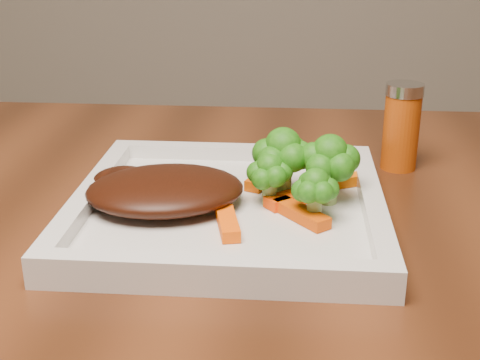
{
  "coord_description": "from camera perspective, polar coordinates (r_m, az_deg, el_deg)",
  "views": [
    {
      "loc": [
        -0.11,
        -0.6,
        1.0
      ],
      "look_at": [
        -0.15,
        -0.06,
        0.79
      ],
      "focal_mm": 50.0,
      "sensor_mm": 36.0,
      "label": 1
    }
  ],
  "objects": [
    {
      "name": "carrot_3",
      "position": [
        0.64,
        8.19,
        -0.16
      ],
      "size": [
        0.05,
        0.03,
        0.01
      ],
      "primitive_type": "cube",
      "rotation": [
        0.0,
        0.0,
        0.46
      ],
      "color": "#D35A03",
      "rests_on": "plate"
    },
    {
      "name": "spice_shaker",
      "position": [
        0.72,
        13.61,
        4.44
      ],
      "size": [
        0.04,
        0.04,
        0.09
      ],
      "primitive_type": "cylinder",
      "rotation": [
        0.0,
        0.0,
        -0.06
      ],
      "color": "#A23D09",
      "rests_on": "dining_table"
    },
    {
      "name": "carrot_4",
      "position": [
        0.64,
        2.09,
        0.23
      ],
      "size": [
        0.04,
        0.06,
        0.01
      ],
      "primitive_type": "cube",
      "rotation": [
        0.0,
        0.0,
        1.19
      ],
      "color": "#C84803",
      "rests_on": "plate"
    },
    {
      "name": "broccoli_0",
      "position": [
        0.6,
        3.66,
        1.67
      ],
      "size": [
        0.06,
        0.06,
        0.07
      ],
      "primitive_type": null,
      "rotation": [
        0.0,
        0.0,
        -0.05
      ],
      "color": "#236E12",
      "rests_on": "plate"
    },
    {
      "name": "carrot_2",
      "position": [
        0.55,
        -1.06,
        -3.7
      ],
      "size": [
        0.03,
        0.06,
        0.01
      ],
      "primitive_type": "cube",
      "rotation": [
        0.0,
        0.0,
        1.78
      ],
      "color": "#FF5304",
      "rests_on": "plate"
    },
    {
      "name": "steak",
      "position": [
        0.59,
        -6.41,
        -0.83
      ],
      "size": [
        0.16,
        0.14,
        0.03
      ],
      "primitive_type": "ellipsoid",
      "rotation": [
        0.0,
        0.0,
        0.23
      ],
      "color": "#361308",
      "rests_on": "plate"
    },
    {
      "name": "plate",
      "position": [
        0.6,
        -0.96,
        -2.75
      ],
      "size": [
        0.27,
        0.27,
        0.01
      ],
      "primitive_type": "cube",
      "color": "silver",
      "rests_on": "dining_table"
    },
    {
      "name": "broccoli_3",
      "position": [
        0.59,
        2.55,
        0.7
      ],
      "size": [
        0.06,
        0.06,
        0.06
      ],
      "primitive_type": null,
      "rotation": [
        0.0,
        0.0,
        0.27
      ],
      "color": "#2C6510",
      "rests_on": "plate"
    },
    {
      "name": "broccoli_1",
      "position": [
        0.59,
        7.61,
        0.97
      ],
      "size": [
        0.07,
        0.07,
        0.06
      ],
      "primitive_type": null,
      "rotation": [
        0.0,
        0.0,
        -0.1
      ],
      "color": "#236B11",
      "rests_on": "plate"
    },
    {
      "name": "carrot_5",
      "position": [
        0.57,
        5.22,
        -2.88
      ],
      "size": [
        0.05,
        0.06,
        0.01
      ],
      "primitive_type": "cube",
      "rotation": [
        0.0,
        0.0,
        -0.87
      ],
      "color": "#D04403",
      "rests_on": "plate"
    },
    {
      "name": "broccoli_2",
      "position": [
        0.56,
        6.43,
        -0.72
      ],
      "size": [
        0.05,
        0.05,
        0.06
      ],
      "primitive_type": null,
      "rotation": [
        0.0,
        0.0,
        -0.1
      ],
      "color": "#236C12",
      "rests_on": "plate"
    },
    {
      "name": "carrot_6",
      "position": [
        0.6,
        4.94,
        -1.42
      ],
      "size": [
        0.06,
        0.05,
        0.01
      ],
      "primitive_type": "cube",
      "rotation": [
        0.0,
        0.0,
        0.68
      ],
      "color": "#FF4204",
      "rests_on": "plate"
    }
  ]
}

